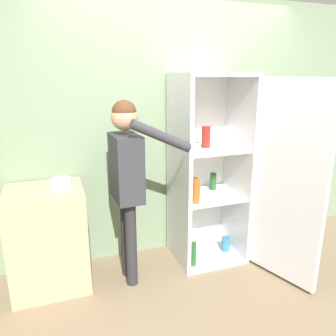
% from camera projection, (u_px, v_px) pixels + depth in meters
% --- Properties ---
extents(ground_plane, '(12.00, 12.00, 0.00)m').
position_uv_depth(ground_plane, '(213.00, 297.00, 2.78)').
color(ground_plane, '#7A664C').
extents(wall_back, '(7.00, 0.06, 2.55)m').
position_uv_depth(wall_back, '(173.00, 130.00, 3.32)').
color(wall_back, gray).
rests_on(wall_back, ground_plane).
extents(refrigerator, '(0.92, 1.22, 1.84)m').
position_uv_depth(refrigerator, '(224.00, 173.00, 3.14)').
color(refrigerator, silver).
rests_on(refrigerator, ground_plane).
extents(person, '(0.61, 0.51, 1.63)m').
position_uv_depth(person, '(127.00, 170.00, 2.75)').
color(person, '#262628').
rests_on(person, ground_plane).
extents(counter, '(0.63, 0.55, 0.90)m').
position_uv_depth(counter, '(48.00, 239.00, 2.83)').
color(counter, tan).
rests_on(counter, ground_plane).
extents(bowl, '(0.17, 0.17, 0.08)m').
position_uv_depth(bowl, '(61.00, 183.00, 2.74)').
color(bowl, white).
rests_on(bowl, counter).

